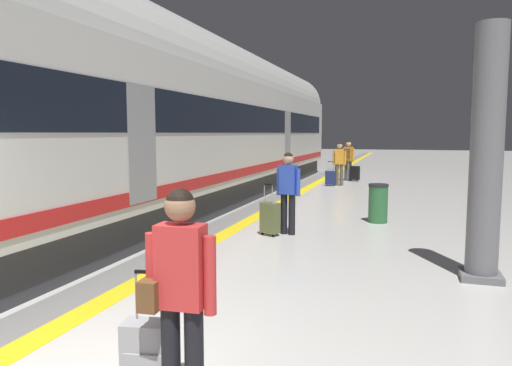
{
  "coord_description": "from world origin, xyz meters",
  "views": [
    {
      "loc": [
        2.9,
        -2.79,
        2.09
      ],
      "look_at": [
        0.28,
        5.56,
        1.18
      ],
      "focal_mm": 33.68,
      "sensor_mm": 36.0,
      "label": 1
    }
  ],
  "objects_px": {
    "high_speed_train": "(185,118)",
    "traveller_foreground": "(179,288)",
    "suitcase_near": "(270,218)",
    "passenger_mid": "(339,161)",
    "suitcase_mid": "(330,178)",
    "passenger_far": "(348,157)",
    "platform_pillar": "(486,159)",
    "passenger_near": "(288,187)",
    "rolling_suitcase_foreground": "(148,359)",
    "waste_bin": "(378,203)",
    "suitcase_far": "(355,173)"
  },
  "relations": [
    {
      "from": "high_speed_train",
      "to": "passenger_far",
      "type": "xyz_separation_m",
      "value": [
        3.36,
        9.29,
        -1.46
      ]
    },
    {
      "from": "passenger_mid",
      "to": "waste_bin",
      "type": "bearing_deg",
      "value": -75.95
    },
    {
      "from": "suitcase_near",
      "to": "suitcase_far",
      "type": "xyz_separation_m",
      "value": [
        0.52,
        11.84,
        -0.01
      ]
    },
    {
      "from": "traveller_foreground",
      "to": "passenger_near",
      "type": "xyz_separation_m",
      "value": [
        -0.77,
        6.52,
        -0.0
      ]
    },
    {
      "from": "suitcase_far",
      "to": "high_speed_train",
      "type": "bearing_deg",
      "value": -111.94
    },
    {
      "from": "traveller_foreground",
      "to": "passenger_mid",
      "type": "relative_size",
      "value": 0.99
    },
    {
      "from": "suitcase_mid",
      "to": "high_speed_train",
      "type": "bearing_deg",
      "value": -112.76
    },
    {
      "from": "high_speed_train",
      "to": "passenger_near",
      "type": "height_order",
      "value": "high_speed_train"
    },
    {
      "from": "passenger_near",
      "to": "waste_bin",
      "type": "distance_m",
      "value": 2.62
    },
    {
      "from": "high_speed_train",
      "to": "suitcase_far",
      "type": "xyz_separation_m",
      "value": [
        3.69,
        9.15,
        -2.15
      ]
    },
    {
      "from": "platform_pillar",
      "to": "waste_bin",
      "type": "bearing_deg",
      "value": 112.12
    },
    {
      "from": "waste_bin",
      "to": "passenger_near",
      "type": "bearing_deg",
      "value": -131.72
    },
    {
      "from": "traveller_foreground",
      "to": "passenger_far",
      "type": "distance_m",
      "value": 18.29
    },
    {
      "from": "passenger_near",
      "to": "suitcase_near",
      "type": "relative_size",
      "value": 1.59
    },
    {
      "from": "suitcase_far",
      "to": "traveller_foreground",
      "type": "bearing_deg",
      "value": -88.19
    },
    {
      "from": "high_speed_train",
      "to": "traveller_foreground",
      "type": "distance_m",
      "value": 10.05
    },
    {
      "from": "high_speed_train",
      "to": "platform_pillar",
      "type": "bearing_deg",
      "value": -34.04
    },
    {
      "from": "passenger_far",
      "to": "passenger_mid",
      "type": "bearing_deg",
      "value": -92.75
    },
    {
      "from": "high_speed_train",
      "to": "suitcase_far",
      "type": "distance_m",
      "value": 10.1
    },
    {
      "from": "passenger_near",
      "to": "passenger_mid",
      "type": "bearing_deg",
      "value": 91.37
    },
    {
      "from": "high_speed_train",
      "to": "passenger_mid",
      "type": "relative_size",
      "value": 17.86
    },
    {
      "from": "suitcase_mid",
      "to": "suitcase_far",
      "type": "distance_m",
      "value": 2.27
    },
    {
      "from": "traveller_foreground",
      "to": "rolling_suitcase_foreground",
      "type": "height_order",
      "value": "traveller_foreground"
    },
    {
      "from": "passenger_mid",
      "to": "platform_pillar",
      "type": "bearing_deg",
      "value": -73.07
    },
    {
      "from": "passenger_far",
      "to": "platform_pillar",
      "type": "xyz_separation_m",
      "value": [
        3.5,
        -13.93,
        0.68
      ]
    },
    {
      "from": "high_speed_train",
      "to": "passenger_far",
      "type": "bearing_deg",
      "value": 70.13
    },
    {
      "from": "high_speed_train",
      "to": "waste_bin",
      "type": "bearing_deg",
      "value": -5.91
    },
    {
      "from": "passenger_near",
      "to": "waste_bin",
      "type": "relative_size",
      "value": 1.87
    },
    {
      "from": "passenger_near",
      "to": "suitcase_near",
      "type": "height_order",
      "value": "passenger_near"
    },
    {
      "from": "rolling_suitcase_foreground",
      "to": "waste_bin",
      "type": "distance_m",
      "value": 8.42
    },
    {
      "from": "rolling_suitcase_foreground",
      "to": "platform_pillar",
      "type": "bearing_deg",
      "value": 55.23
    },
    {
      "from": "passenger_near",
      "to": "high_speed_train",
      "type": "bearing_deg",
      "value": 144.91
    },
    {
      "from": "suitcase_mid",
      "to": "suitcase_far",
      "type": "bearing_deg",
      "value": 70.79
    },
    {
      "from": "passenger_far",
      "to": "high_speed_train",
      "type": "bearing_deg",
      "value": -109.87
    },
    {
      "from": "passenger_far",
      "to": "waste_bin",
      "type": "relative_size",
      "value": 1.94
    },
    {
      "from": "platform_pillar",
      "to": "suitcase_mid",
      "type": "bearing_deg",
      "value": 108.63
    },
    {
      "from": "passenger_mid",
      "to": "suitcase_mid",
      "type": "distance_m",
      "value": 0.78
    },
    {
      "from": "suitcase_near",
      "to": "platform_pillar",
      "type": "distance_m",
      "value": 4.39
    },
    {
      "from": "suitcase_far",
      "to": "waste_bin",
      "type": "xyz_separation_m",
      "value": [
        1.51,
        -9.69,
        0.1
      ]
    },
    {
      "from": "passenger_mid",
      "to": "platform_pillar",
      "type": "xyz_separation_m",
      "value": [
        3.6,
        -11.84,
        0.72
      ]
    },
    {
      "from": "suitcase_near",
      "to": "suitcase_mid",
      "type": "distance_m",
      "value": 9.69
    },
    {
      "from": "waste_bin",
      "to": "traveller_foreground",
      "type": "bearing_deg",
      "value": -96.34
    },
    {
      "from": "rolling_suitcase_foreground",
      "to": "passenger_mid",
      "type": "height_order",
      "value": "passenger_mid"
    },
    {
      "from": "passenger_near",
      "to": "suitcase_mid",
      "type": "bearing_deg",
      "value": 93.34
    },
    {
      "from": "waste_bin",
      "to": "suitcase_near",
      "type": "bearing_deg",
      "value": -133.35
    },
    {
      "from": "high_speed_train",
      "to": "suitcase_near",
      "type": "relative_size",
      "value": 28.77
    },
    {
      "from": "traveller_foreground",
      "to": "suitcase_near",
      "type": "bearing_deg",
      "value": 99.82
    },
    {
      "from": "passenger_far",
      "to": "rolling_suitcase_foreground",
      "type": "bearing_deg",
      "value": -88.21
    },
    {
      "from": "traveller_foreground",
      "to": "suitcase_near",
      "type": "relative_size",
      "value": 1.6
    },
    {
      "from": "platform_pillar",
      "to": "suitcase_far",
      "type": "bearing_deg",
      "value": 102.97
    }
  ]
}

